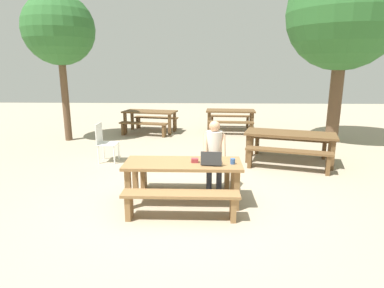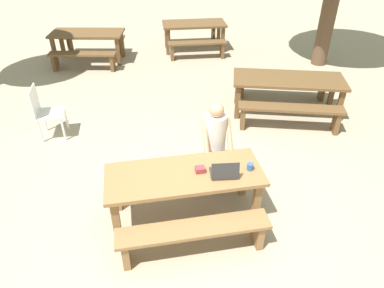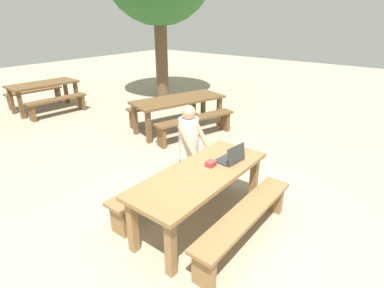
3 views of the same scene
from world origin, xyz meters
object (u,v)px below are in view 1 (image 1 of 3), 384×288
(picnic_table_rear, at_px, (230,113))
(laptop, at_px, (211,161))
(plastic_chair, at_px, (105,141))
(picnic_table_mid, at_px, (150,114))
(small_pouch, at_px, (195,160))
(person_seated, at_px, (214,151))
(coffee_mug, at_px, (233,161))
(picnic_table_distant, at_px, (290,137))
(picnic_table_front, at_px, (183,168))
(tree_left, at_px, (344,14))
(tree_right, at_px, (59,30))

(picnic_table_rear, bearing_deg, laptop, -93.98)
(plastic_chair, bearing_deg, picnic_table_mid, -6.87)
(picnic_table_rear, bearing_deg, small_pouch, -96.53)
(laptop, distance_m, person_seated, 0.72)
(coffee_mug, height_order, person_seated, person_seated)
(picnic_table_distant, bearing_deg, picnic_table_front, -118.38)
(small_pouch, xyz_separation_m, coffee_mug, (0.62, -0.07, 0.01))
(laptop, bearing_deg, picnic_table_mid, -65.94)
(person_seated, xyz_separation_m, picnic_table_mid, (-2.04, 5.35, -0.11))
(person_seated, bearing_deg, picnic_table_distant, 44.44)
(tree_left, bearing_deg, picnic_table_front, -132.45)
(picnic_table_front, distance_m, coffee_mug, 0.83)
(picnic_table_rear, distance_m, tree_left, 4.55)
(laptop, relative_size, person_seated, 0.27)
(person_seated, distance_m, tree_left, 6.28)
(picnic_table_distant, xyz_separation_m, tree_left, (1.89, 2.28, 3.06))
(plastic_chair, relative_size, picnic_table_rear, 0.53)
(picnic_table_front, xyz_separation_m, laptop, (0.47, -0.13, 0.16))
(small_pouch, relative_size, person_seated, 0.09)
(picnic_table_rear, bearing_deg, picnic_table_distant, -70.99)
(picnic_table_front, distance_m, tree_right, 6.59)
(picnic_table_front, xyz_separation_m, person_seated, (0.54, 0.59, 0.14))
(picnic_table_front, xyz_separation_m, plastic_chair, (-2.03, 2.36, -0.11))
(coffee_mug, xyz_separation_m, person_seated, (-0.28, 0.66, -0.01))
(person_seated, relative_size, tree_right, 0.30)
(person_seated, bearing_deg, plastic_chair, 145.35)
(laptop, relative_size, picnic_table_distant, 0.16)
(plastic_chair, bearing_deg, coffee_mug, -129.06)
(person_seated, distance_m, picnic_table_rear, 5.75)
(small_pouch, distance_m, picnic_table_rear, 6.38)
(plastic_chair, bearing_deg, tree_left, -68.32)
(picnic_table_front, xyz_separation_m, picnic_table_mid, (-1.50, 5.94, 0.03))
(coffee_mug, xyz_separation_m, tree_right, (-4.68, 4.70, 2.51))
(person_seated, xyz_separation_m, tree_right, (-4.40, 4.04, 2.52))
(plastic_chair, height_order, tree_left, tree_left)
(small_pouch, bearing_deg, tree_left, 48.88)
(tree_left, distance_m, tree_right, 8.16)
(picnic_table_front, distance_m, picnic_table_distant, 3.39)
(plastic_chair, distance_m, tree_left, 7.44)
(coffee_mug, relative_size, picnic_table_distant, 0.04)
(picnic_table_mid, distance_m, tree_right, 3.78)
(tree_right, bearing_deg, picnic_table_rear, 17.74)
(picnic_table_rear, bearing_deg, tree_left, -24.86)
(picnic_table_distant, height_order, tree_right, tree_right)
(small_pouch, xyz_separation_m, picnic_table_mid, (-1.70, 5.94, -0.11))
(laptop, bearing_deg, picnic_table_rear, -91.45)
(picnic_table_distant, distance_m, tree_left, 4.26)
(laptop, height_order, small_pouch, laptop)
(coffee_mug, xyz_separation_m, tree_left, (3.47, 4.75, 2.93))
(picnic_table_front, height_order, plastic_chair, plastic_chair)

